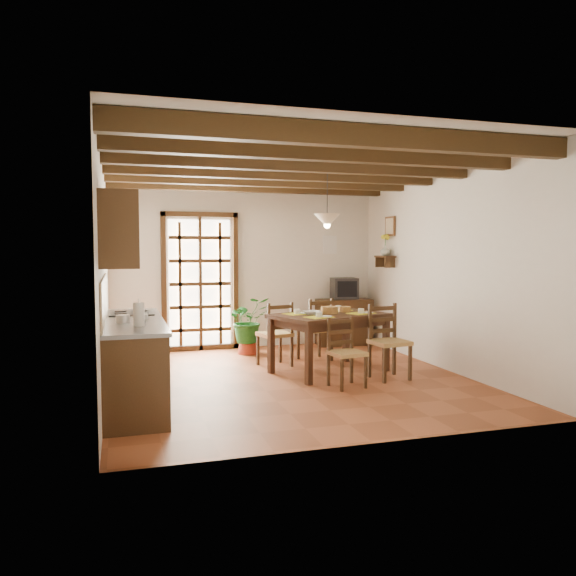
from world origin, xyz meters
name	(u,v)px	position (x,y,z in m)	size (l,w,h in m)	color
ground_plane	(290,379)	(0.00, 0.00, 0.00)	(5.00, 5.00, 0.00)	brown
room_shell	(290,238)	(0.00, 0.00, 1.82)	(4.52, 5.02, 2.81)	silver
ceiling_beams	(290,168)	(0.00, 0.00, 2.69)	(4.50, 4.34, 0.20)	#2F1F0E
french_door	(200,279)	(-0.80, 2.45, 1.18)	(1.26, 0.11, 2.32)	white
kitchen_counter	(133,360)	(-1.96, -0.60, 0.47)	(0.64, 2.25, 1.38)	#342110
upper_cabinet	(119,230)	(-2.08, -1.30, 1.85)	(0.35, 0.80, 0.70)	#342110
range_hood	(121,244)	(-2.05, -0.05, 1.73)	(0.38, 0.60, 0.54)	white
counter_items	(132,315)	(-1.95, -0.51, 0.96)	(0.50, 1.43, 0.25)	black
dining_table	(329,321)	(0.64, 0.24, 0.70)	(1.70, 1.38, 0.80)	#321C10
chair_near_left	(346,365)	(0.54, -0.59, 0.26)	(0.44, 0.43, 0.84)	#AE8A4A
chair_near_right	(389,356)	(1.24, -0.34, 0.30)	(0.49, 0.47, 0.96)	#AE8A4A
chair_far_left	(275,346)	(0.04, 0.83, 0.29)	(0.50, 0.49, 0.92)	#AE8A4A
chair_far_right	(315,341)	(0.73, 1.08, 0.30)	(0.51, 0.49, 0.94)	#AE8A4A
table_setting	(329,308)	(0.64, 0.24, 0.88)	(1.07, 0.72, 0.10)	yellow
table_bowl	(312,313)	(0.37, 0.21, 0.83)	(0.22, 0.22, 0.05)	white
sideboard	(344,322)	(1.67, 2.23, 0.40)	(0.94, 0.42, 0.80)	#342110
crt_tv	(344,288)	(1.67, 2.22, 0.99)	(0.47, 0.44, 0.36)	black
fuse_box	(330,245)	(1.50, 2.48, 1.75)	(0.25, 0.03, 0.32)	white
plant_pot	(248,347)	(-0.12, 1.87, 0.11)	(0.35, 0.35, 0.21)	maroon
potted_plant	(248,318)	(-0.12, 1.87, 0.57)	(1.71, 1.46, 1.90)	#144C19
wall_shelf	(385,259)	(2.14, 1.60, 1.51)	(0.20, 0.42, 0.20)	#342110
shelf_vase	(385,251)	(2.14, 1.60, 1.65)	(0.15, 0.15, 0.15)	#B2BFB2
shelf_flowers	(385,238)	(2.14, 1.60, 1.86)	(0.14, 0.14, 0.36)	yellow
framed_picture	(390,226)	(2.22, 1.60, 2.05)	(0.03, 0.32, 0.32)	brown
pendant_lamp	(327,219)	(0.64, 0.34, 2.08)	(0.36, 0.36, 0.84)	black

